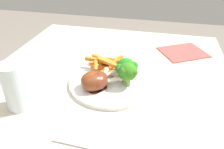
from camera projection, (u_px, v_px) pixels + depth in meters
The scene contains 12 objects.
dining_table at pixel (102, 118), 0.73m from camera, with size 1.03×0.83×0.75m.
dinner_plate at pixel (112, 81), 0.70m from camera, with size 0.27×0.27×0.01m, color white.
broccoli_floret_front at pixel (126, 71), 0.65m from camera, with size 0.06×0.06×0.07m.
broccoli_floret_middle at pixel (126, 68), 0.66m from camera, with size 0.06×0.07×0.08m.
broccoli_floret_back at pixel (128, 72), 0.64m from camera, with size 0.05×0.06×0.08m.
carrot_fries_pile at pixel (109, 65), 0.73m from camera, with size 0.17×0.17×0.04m.
chicken_drumstick_near at pixel (99, 81), 0.65m from camera, with size 0.12×0.06×0.05m.
chicken_drumstick_far at pixel (96, 83), 0.64m from camera, with size 0.10×0.12×0.05m.
chicken_drumstick_extra at pixel (93, 79), 0.65m from camera, with size 0.11×0.11×0.05m.
fork at pixel (92, 147), 0.48m from camera, with size 0.19×0.01×0.01m, color silver.
water_glass at pixel (16, 86), 0.57m from camera, with size 0.07×0.07×0.13m, color silver.
napkin at pixel (183, 52), 0.88m from camera, with size 0.17×0.14×0.00m, color #B74C47.
Camera 1 is at (-0.51, -0.15, 1.15)m, focal length 34.86 mm.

